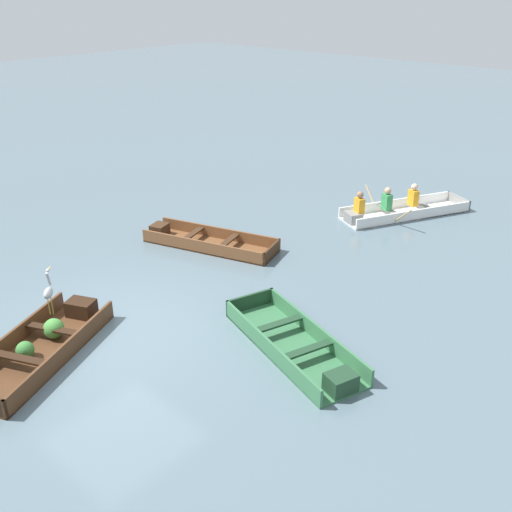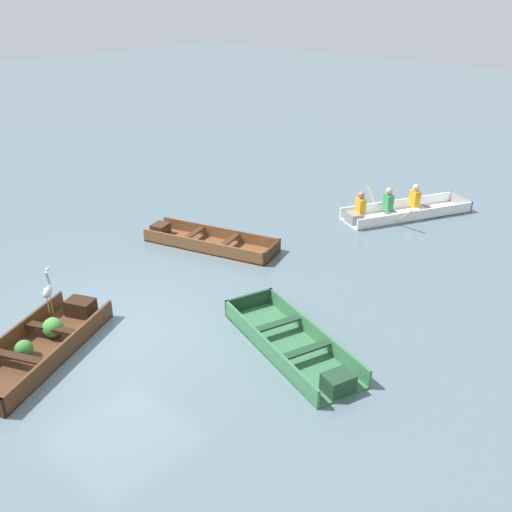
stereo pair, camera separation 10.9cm
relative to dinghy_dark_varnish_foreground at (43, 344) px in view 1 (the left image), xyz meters
name	(u,v)px [view 1 (the left image)]	position (x,y,z in m)	size (l,w,h in m)	color
ground_plane	(110,334)	(0.44, 1.07, -0.14)	(80.00, 80.00, 0.00)	slate
dinghy_dark_varnish_foreground	(43,344)	(0.00, 0.00, 0.00)	(2.31, 3.24, 0.41)	#4C2D19
skiff_green_near_moored	(297,347)	(3.33, 2.92, -0.02)	(3.26, 1.94, 0.34)	#387047
skiff_wooden_brown_mid_moored	(206,241)	(-1.13, 4.95, -0.03)	(3.43, 1.88, 0.32)	brown
rowboat_white_with_crew	(398,210)	(1.38, 9.83, 0.05)	(2.52, 3.72, 0.88)	white
heron_on_dinghy	(48,291)	(-0.36, 0.43, 0.74)	(0.37, 0.38, 0.84)	olive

